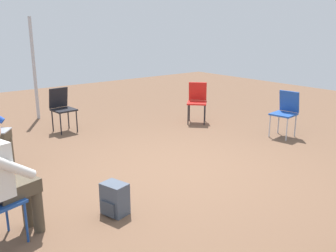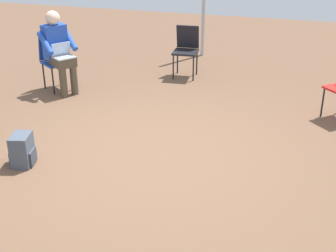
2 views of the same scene
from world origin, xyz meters
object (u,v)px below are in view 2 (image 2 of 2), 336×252
chair_south (186,47)px  backpack_near_laptop_user (22,152)px  chair_southeast (55,58)px  person_with_laptop (58,48)px

chair_south → backpack_near_laptop_user: bearing=71.4°
chair_southeast → backpack_near_laptop_user: size_ratio=2.36×
chair_south → backpack_near_laptop_user: 3.68m
person_with_laptop → backpack_near_laptop_user: 2.43m
person_with_laptop → backpack_near_laptop_user: bearing=53.7°
chair_southeast → person_with_laptop: bearing=90.0°
chair_southeast → person_with_laptop: 0.26m
chair_south → backpack_near_laptop_user: chair_south is taller
person_with_laptop → chair_southeast: bearing=-90.0°
chair_south → chair_southeast: same height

